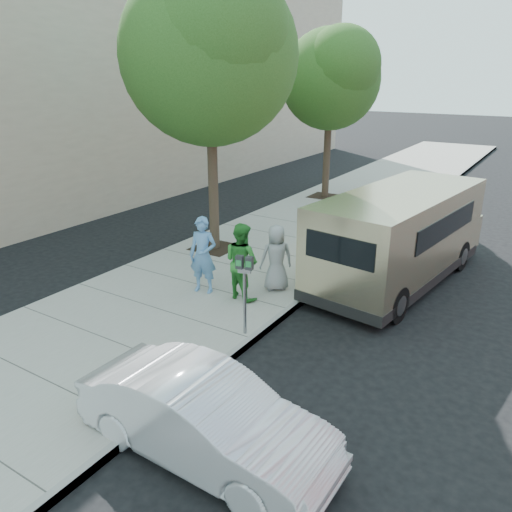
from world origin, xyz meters
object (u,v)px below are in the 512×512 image
object	(u,v)px
van	(401,235)
sedan	(205,418)
tree_near	(211,48)
person_gray_shirt	(276,258)
tree_far	(332,75)
parking_meter	(245,278)
person_officer	(203,255)
person_green_shirt	(242,261)
person_striped_polo	(328,238)

from	to	relation	value
van	sedan	distance (m)	7.49
tree_near	person_gray_shirt	distance (m)	5.71
tree_far	sedan	size ratio (longest dim) A/B	1.74
parking_meter	sedan	xyz separation A→B (m)	(1.29, -2.93, -0.70)
person_officer	parking_meter	bearing A→B (deg)	-46.20
person_officer	person_green_shirt	bearing A→B (deg)	-3.63
tree_near	tree_far	bearing A→B (deg)	90.00
tree_near	van	xyz separation A→B (m)	(5.11, 0.74, -4.32)
tree_far	parking_meter	size ratio (longest dim) A/B	4.04
person_officer	person_gray_shirt	bearing A→B (deg)	21.72
tree_near	person_gray_shirt	world-z (taller)	tree_near
person_officer	person_striped_polo	distance (m)	3.30
van	person_officer	world-z (taller)	van
tree_far	sedan	distance (m)	15.69
person_green_shirt	tree_near	bearing A→B (deg)	-30.64
sedan	person_green_shirt	bearing A→B (deg)	28.81
tree_far	person_gray_shirt	size ratio (longest dim) A/B	4.15
parking_meter	person_striped_polo	size ratio (longest dim) A/B	0.90
sedan	person_gray_shirt	size ratio (longest dim) A/B	2.39
tree_far	van	size ratio (longest dim) A/B	1.01
person_green_shirt	person_gray_shirt	world-z (taller)	person_green_shirt
parking_meter	person_officer	bearing A→B (deg)	133.76
tree_far	tree_near	bearing A→B (deg)	-90.00
sedan	tree_far	bearing A→B (deg)	19.42
van	person_gray_shirt	distance (m)	3.21
sedan	person_officer	bearing A→B (deg)	38.95
person_officer	van	bearing A→B (deg)	28.95
parking_meter	person_gray_shirt	distance (m)	2.28
tree_near	person_striped_polo	size ratio (longest dim) A/B	4.23
van	person_striped_polo	xyz separation A→B (m)	(-1.65, -0.65, -0.19)
person_officer	person_gray_shirt	size ratio (longest dim) A/B	1.14
person_green_shirt	van	bearing A→B (deg)	-115.76
parking_meter	van	distance (m)	4.81
tree_far	person_green_shirt	distance (m)	11.04
person_green_shirt	person_striped_polo	size ratio (longest dim) A/B	0.99
person_striped_polo	person_officer	bearing A→B (deg)	-2.28
parking_meter	person_officer	distance (m)	2.26
tree_far	person_striped_polo	distance (m)	9.11
person_officer	person_striped_polo	bearing A→B (deg)	40.76
person_officer	person_green_shirt	xyz separation A→B (m)	(0.94, 0.18, -0.02)
tree_near	parking_meter	xyz separation A→B (m)	(3.50, -3.79, -4.23)
parking_meter	person_officer	world-z (taller)	person_officer
parking_meter	person_striped_polo	world-z (taller)	person_striped_polo
sedan	person_striped_polo	size ratio (longest dim) A/B	2.10
person_gray_shirt	parking_meter	bearing A→B (deg)	60.14
sedan	person_gray_shirt	world-z (taller)	person_gray_shirt
sedan	parking_meter	bearing A→B (deg)	24.70
tree_far	person_officer	distance (m)	11.03
tree_near	person_striped_polo	world-z (taller)	tree_near
sedan	person_green_shirt	xyz separation A→B (m)	(-2.27, 4.28, 0.41)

